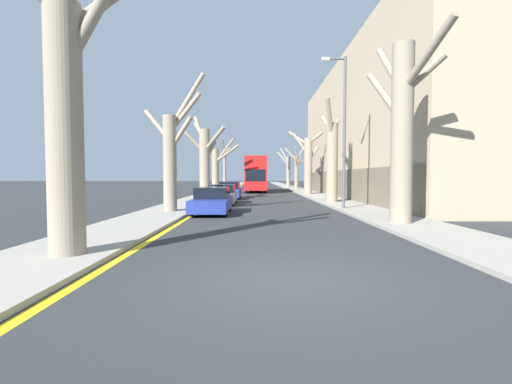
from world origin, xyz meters
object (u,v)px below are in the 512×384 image
Objects in this scene: street_tree_right_3 at (298,169)px; street_tree_left_1 at (173,154)px; street_tree_right_4 at (289,170)px; double_decker_bus at (257,173)px; lamp_post at (344,126)px; street_tree_left_3 at (219,168)px; street_tree_left_4 at (226,167)px; street_tree_right_0 at (404,125)px; street_tree_right_2 at (309,162)px; parked_car_0 at (214,201)px; street_tree_left_0 at (68,109)px; street_tree_left_2 at (206,159)px; parked_car_1 at (225,195)px; parked_car_2 at (231,191)px; street_tree_right_1 at (333,158)px.

street_tree_left_1 is at bearing -108.54° from street_tree_right_3.
street_tree_right_4 is at bearing 76.69° from street_tree_left_1.
street_tree_right_3 reaches higher than double_decker_bus.
lamp_post is at bearing 8.53° from street_tree_left_1.
street_tree_left_3 is (0.23, 19.01, -0.27)m from street_tree_left_1.
street_tree_right_4 is at bearing 52.78° from street_tree_left_4.
street_tree_right_3 is 0.62× the size of double_decker_bus.
street_tree_right_0 is 0.89× the size of lamp_post.
street_tree_right_3 is (0.32, 12.42, -0.39)m from street_tree_right_2.
parked_car_0 is at bearing -84.33° from street_tree_left_3.
street_tree_right_4 reaches higher than street_tree_left_4.
street_tree_right_0 is at bearing -89.93° from street_tree_right_4.
street_tree_left_1 is (-0.11, 10.13, -0.35)m from street_tree_left_0.
street_tree_right_2 is (9.75, 28.05, -0.02)m from street_tree_left_0.
street_tree_left_2 reaches higher than street_tree_left_3.
street_tree_left_3 reaches higher than parked_car_1.
street_tree_left_4 is 1.11× the size of street_tree_right_3.
street_tree_right_2 is 14.50m from parked_car_1.
parked_car_2 is (2.15, 11.83, -2.42)m from street_tree_left_1.
street_tree_left_4 reaches higher than street_tree_right_3.
street_tree_right_4 reaches higher than parked_car_1.
parked_car_0 is (1.92, -19.30, -2.19)m from street_tree_left_3.
street_tree_left_3 is 25.66m from street_tree_right_0.
street_tree_right_0 reaches higher than double_decker_bus.
parked_car_2 reaches higher than parked_car_0.
street_tree_right_2 is 12.43m from street_tree_right_3.
street_tree_left_4 is (-0.02, 39.42, -0.20)m from street_tree_left_0.
street_tree_right_4 is 0.70× the size of double_decker_bus.
street_tree_right_1 is 19.66m from double_decker_bus.
street_tree_right_0 reaches higher than parked_car_0.
street_tree_left_3 is 0.69× the size of lamp_post.
lamp_post reaches higher than street_tree_right_2.
street_tree_left_3 is 0.82× the size of street_tree_right_1.
street_tree_left_2 is (0.21, 10.10, 0.26)m from street_tree_left_1.
street_tree_left_2 is at bearing -140.96° from street_tree_right_2.
parked_car_2 is at bearing 145.41° from street_tree_right_1.
street_tree_right_2 is (0.01, 11.41, 0.19)m from street_tree_right_1.
street_tree_left_1 is at bearing -99.82° from double_decker_bus.
street_tree_right_1 is at bearing 84.22° from lamp_post.
street_tree_left_1 is 1.10× the size of street_tree_right_2.
street_tree_left_0 is 1.06× the size of street_tree_right_1.
parked_car_0 is at bearing -166.78° from lamp_post.
street_tree_right_3 is at bearing 66.57° from parked_car_2.
street_tree_left_0 is at bearing -151.27° from street_tree_right_0.
street_tree_right_2 is 24.44m from street_tree_right_4.
lamp_post is (7.18, -4.57, 4.13)m from parked_car_1.
street_tree_right_0 reaches higher than street_tree_left_3.
lamp_post is at bearing 51.34° from street_tree_left_0.
street_tree_right_1 is (9.64, -3.58, -0.12)m from street_tree_left_2.
street_tree_left_0 is 1.24× the size of street_tree_right_3.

